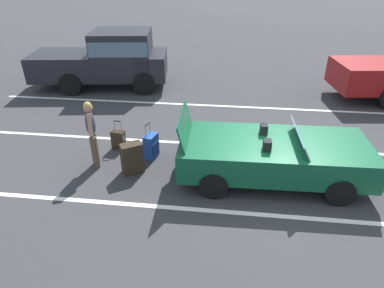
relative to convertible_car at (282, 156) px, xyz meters
name	(u,v)px	position (x,y,z in m)	size (l,w,h in m)	color
ground_plane	(269,177)	(-0.20, 0.00, -0.59)	(80.00, 80.00, 0.00)	#333335
lot_line_near	(275,216)	(-0.20, -1.32, -0.59)	(18.00, 0.12, 0.01)	silver
lot_line_mid	(265,148)	(-0.20, 1.38, -0.59)	(18.00, 0.12, 0.01)	silver
lot_line_far	(259,108)	(-0.20, 4.08, -0.59)	(18.00, 0.12, 0.01)	silver
convertible_car	(282,156)	(0.00, 0.00, 0.00)	(4.18, 1.92, 1.53)	#0F4C2D
suitcase_large_black	(132,158)	(-3.38, -0.14, -0.22)	(0.56, 0.50, 0.74)	#2D2319
suitcase_medium_bright	(151,146)	(-3.09, 0.57, -0.28)	(0.34, 0.45, 0.91)	#1E479E
suitcase_small_carryon	(118,140)	(-4.04, 0.89, -0.34)	(0.36, 0.24, 0.78)	#2D2319
traveler_person	(92,131)	(-4.33, 0.02, 0.34)	(0.32, 0.59, 1.65)	#4C3F2D
parked_pickup_truck_near	(111,58)	(-5.75, 5.59, 0.51)	(5.21, 2.61, 2.10)	black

